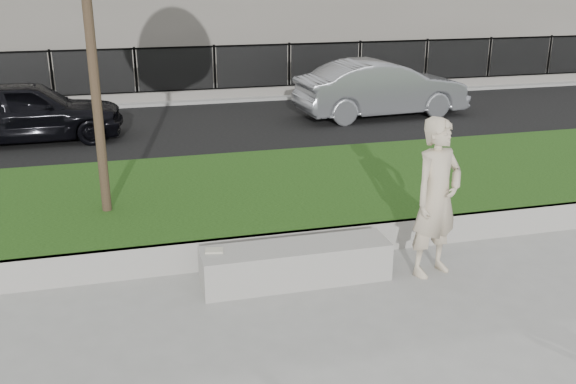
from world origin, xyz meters
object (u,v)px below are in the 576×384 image
object	(u,v)px
man	(437,198)
car_silver	(382,89)
stone_bench	(296,264)
car_dark	(28,111)
book	(214,250)

from	to	relation	value
man	car_silver	bearing A→B (deg)	51.32
stone_bench	car_dark	size ratio (longest dim) A/B	0.58
man	book	world-z (taller)	man
man	car_silver	world-z (taller)	man
man	car_dark	xyz separation A→B (m)	(-5.54, 8.07, -0.27)
book	car_silver	bearing A→B (deg)	66.76
car_dark	car_silver	size ratio (longest dim) A/B	0.91
book	car_dark	bearing A→B (deg)	120.95
book	car_dark	world-z (taller)	car_dark
book	stone_bench	bearing A→B (deg)	5.37
book	car_silver	world-z (taller)	car_silver
car_dark	stone_bench	bearing A→B (deg)	-154.96
man	car_dark	world-z (taller)	man
stone_bench	book	size ratio (longest dim) A/B	11.02
man	car_dark	size ratio (longest dim) A/B	0.50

